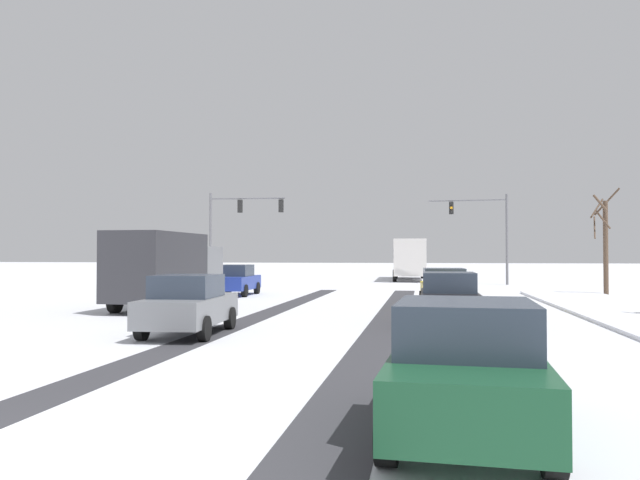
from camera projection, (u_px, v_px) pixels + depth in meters
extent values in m
cube|color=#38383D|center=(257.00, 317.00, 21.27)|extent=(0.99, 33.06, 0.01)
cube|color=#38383D|center=(390.00, 320.00, 20.51)|extent=(1.16, 33.06, 0.01)
cylinder|color=slate|center=(211.00, 239.00, 43.59)|extent=(0.18, 0.18, 6.50)
cylinder|color=slate|center=(248.00, 198.00, 43.32)|extent=(5.33, 0.34, 0.12)
cube|color=black|center=(240.00, 206.00, 43.38)|extent=(0.33, 0.25, 0.90)
sphere|color=black|center=(241.00, 202.00, 43.54)|extent=(0.20, 0.20, 0.20)
sphere|color=orange|center=(241.00, 206.00, 43.53)|extent=(0.20, 0.20, 0.20)
sphere|color=black|center=(241.00, 211.00, 43.53)|extent=(0.20, 0.20, 0.20)
cube|color=black|center=(281.00, 206.00, 43.01)|extent=(0.33, 0.25, 0.90)
sphere|color=black|center=(282.00, 202.00, 43.18)|extent=(0.20, 0.20, 0.20)
sphere|color=orange|center=(282.00, 206.00, 43.17)|extent=(0.20, 0.20, 0.20)
sphere|color=black|center=(281.00, 210.00, 43.16)|extent=(0.20, 0.20, 0.20)
cylinder|color=slate|center=(507.00, 239.00, 44.10)|extent=(0.18, 0.18, 6.50)
cylinder|color=slate|center=(467.00, 200.00, 44.82)|extent=(5.54, 0.52, 0.12)
cube|color=black|center=(451.00, 208.00, 45.07)|extent=(0.34, 0.26, 0.90)
sphere|color=black|center=(451.00, 204.00, 44.92)|extent=(0.20, 0.20, 0.20)
sphere|color=orange|center=(451.00, 208.00, 44.92)|extent=(0.20, 0.20, 0.20)
sphere|color=black|center=(451.00, 212.00, 44.91)|extent=(0.20, 0.20, 0.20)
cube|color=#233899|center=(236.00, 283.00, 32.72)|extent=(1.80, 4.14, 0.70)
cube|color=#2D3847|center=(236.00, 270.00, 32.59)|extent=(1.60, 1.94, 0.60)
cylinder|color=black|center=(228.00, 288.00, 34.08)|extent=(0.23, 0.64, 0.64)
cylinder|color=black|center=(257.00, 288.00, 33.85)|extent=(0.23, 0.64, 0.64)
cylinder|color=black|center=(214.00, 290.00, 31.57)|extent=(0.23, 0.64, 0.64)
cylinder|color=black|center=(245.00, 291.00, 31.34)|extent=(0.23, 0.64, 0.64)
cube|color=yellow|center=(444.00, 292.00, 24.52)|extent=(1.86, 4.16, 0.70)
cube|color=#2D3847|center=(444.00, 276.00, 24.39)|extent=(1.63, 1.96, 0.60)
cylinder|color=black|center=(422.00, 298.00, 25.87)|extent=(0.24, 0.65, 0.64)
cylinder|color=black|center=(461.00, 299.00, 25.67)|extent=(0.24, 0.65, 0.64)
cylinder|color=black|center=(424.00, 303.00, 23.35)|extent=(0.24, 0.65, 0.64)
cylinder|color=black|center=(468.00, 304.00, 23.15)|extent=(0.24, 0.65, 0.64)
cube|color=black|center=(449.00, 303.00, 19.06)|extent=(1.70, 4.10, 0.70)
cube|color=#2D3847|center=(449.00, 282.00, 18.92)|extent=(1.56, 1.90, 0.60)
cylinder|color=black|center=(422.00, 310.00, 20.44)|extent=(0.22, 0.64, 0.64)
cylinder|color=black|center=(472.00, 311.00, 20.17)|extent=(0.22, 0.64, 0.64)
cylinder|color=black|center=(422.00, 318.00, 17.93)|extent=(0.22, 0.64, 0.64)
cylinder|color=black|center=(479.00, 319.00, 17.66)|extent=(0.22, 0.64, 0.64)
cube|color=slate|center=(189.00, 310.00, 16.73)|extent=(1.94, 4.19, 0.70)
cube|color=#2D3847|center=(187.00, 286.00, 16.60)|extent=(1.67, 1.99, 0.60)
cylinder|color=black|center=(176.00, 317.00, 18.08)|extent=(0.26, 0.65, 0.64)
cylinder|color=black|center=(230.00, 318.00, 17.90)|extent=(0.26, 0.65, 0.64)
cylinder|color=black|center=(142.00, 328.00, 15.55)|extent=(0.26, 0.65, 0.64)
cylinder|color=black|center=(204.00, 329.00, 15.38)|extent=(0.26, 0.65, 0.64)
cube|color=#194C2D|center=(466.00, 379.00, 7.42)|extent=(1.91, 4.18, 0.70)
cube|color=#2D3847|center=(466.00, 326.00, 7.28)|extent=(1.66, 1.98, 0.60)
cylinder|color=black|center=(407.00, 384.00, 8.82)|extent=(0.25, 0.65, 0.64)
cylinder|color=black|center=(525.00, 389.00, 8.47)|extent=(0.25, 0.65, 0.64)
cylinder|color=black|center=(387.00, 434.00, 6.34)|extent=(0.25, 0.65, 0.64)
cylinder|color=black|center=(553.00, 445.00, 5.99)|extent=(0.25, 0.65, 0.64)
cube|color=silver|center=(409.00, 257.00, 52.53)|extent=(2.82, 11.07, 2.90)
cube|color=#283342|center=(409.00, 253.00, 52.54)|extent=(2.84, 10.19, 0.90)
cylinder|color=black|center=(425.00, 276.00, 48.52)|extent=(0.33, 0.97, 0.96)
cylinder|color=black|center=(395.00, 276.00, 48.84)|extent=(0.33, 0.97, 0.96)
cylinder|color=black|center=(423.00, 273.00, 55.60)|extent=(0.33, 0.97, 0.96)
cylinder|color=black|center=(396.00, 273.00, 55.92)|extent=(0.33, 0.97, 0.96)
cube|color=slate|center=(193.00, 270.00, 27.71)|extent=(2.11, 2.21, 2.10)
cube|color=#333338|center=(158.00, 266.00, 24.07)|extent=(2.21, 5.21, 2.60)
cylinder|color=black|center=(167.00, 294.00, 27.42)|extent=(0.28, 0.84, 0.84)
cylinder|color=black|center=(211.00, 294.00, 27.08)|extent=(0.28, 0.84, 0.84)
cylinder|color=black|center=(115.00, 302.00, 22.80)|extent=(0.28, 0.84, 0.84)
cylinder|color=black|center=(167.00, 302.00, 22.46)|extent=(0.28, 0.84, 0.84)
cylinder|color=brown|center=(606.00, 248.00, 32.63)|extent=(0.25, 0.25, 5.01)
cylinder|color=brown|center=(603.00, 220.00, 32.41)|extent=(0.70, 0.52, 1.01)
cylinder|color=brown|center=(600.00, 203.00, 32.52)|extent=(0.61, 0.79, 0.94)
cylinder|color=brown|center=(595.00, 227.00, 32.87)|extent=(0.34, 1.10, 1.26)
cylinder|color=brown|center=(597.00, 208.00, 33.12)|extent=(0.89, 0.76, 1.10)
cylinder|color=brown|center=(607.00, 202.00, 33.21)|extent=(1.25, 0.62, 1.46)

